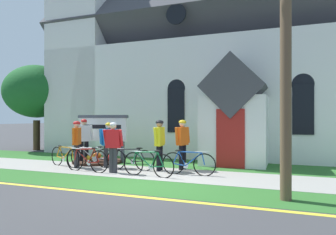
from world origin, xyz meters
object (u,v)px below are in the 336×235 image
at_px(cyclist_in_orange_jersey, 182,140).
at_px(cyclist_in_green_jersey, 113,143).
at_px(bicycle_orange, 87,160).
at_px(bicycle_green, 92,157).
at_px(bicycle_black, 188,163).
at_px(bicycle_red, 148,164).
at_px(cyclist_in_yellow_jersey, 108,141).
at_px(bicycle_white, 130,159).
at_px(cyclist_in_blue_jersey, 160,141).
at_px(church_sign, 103,130).
at_px(bicycle_silver, 65,156).
at_px(cyclist_in_white_jersey, 84,137).
at_px(cyclist_in_red_jersey, 77,140).
at_px(yard_deciduous_tree, 37,92).

relative_size(cyclist_in_orange_jersey, cyclist_in_green_jersey, 1.04).
xyz_separation_m(bicycle_orange, bicycle_green, (-0.42, 0.92, -0.02)).
relative_size(bicycle_black, bicycle_red, 0.96).
relative_size(bicycle_orange, cyclist_in_yellow_jersey, 1.10).
bearing_deg(cyclist_in_orange_jersey, cyclist_in_yellow_jersey, -168.73).
xyz_separation_m(bicycle_white, cyclist_in_blue_jersey, (0.99, 0.20, 0.64)).
distance_m(bicycle_orange, cyclist_in_green_jersey, 1.11).
bearing_deg(church_sign, bicycle_silver, -109.63).
xyz_separation_m(bicycle_white, bicycle_red, (1.04, -0.82, 0.01)).
bearing_deg(cyclist_in_yellow_jersey, bicycle_black, -6.50).
bearing_deg(cyclist_in_white_jersey, bicycle_black, -11.69).
bearing_deg(bicycle_silver, cyclist_in_red_jersey, -4.69).
distance_m(church_sign, cyclist_in_red_jersey, 1.69).
height_order(bicycle_red, cyclist_in_red_jersey, cyclist_in_red_jersey).
relative_size(bicycle_green, cyclist_in_yellow_jersey, 1.10).
bearing_deg(bicycle_green, bicycle_white, -4.65).
xyz_separation_m(church_sign, bicycle_white, (2.02, -1.43, -0.92)).
height_order(bicycle_black, cyclist_in_green_jersey, cyclist_in_green_jersey).
height_order(church_sign, cyclist_in_red_jersey, church_sign).
xyz_separation_m(bicycle_silver, cyclist_in_red_jersey, (0.57, -0.05, 0.61)).
height_order(cyclist_in_white_jersey, cyclist_in_red_jersey, cyclist_in_white_jersey).
height_order(bicycle_green, cyclist_in_blue_jersey, cyclist_in_blue_jersey).
bearing_deg(cyclist_in_orange_jersey, yard_deciduous_tree, 160.76).
distance_m(cyclist_in_yellow_jersey, yard_deciduous_tree, 8.26).
bearing_deg(bicycle_red, cyclist_in_red_jersey, 169.02).
bearing_deg(cyclist_in_blue_jersey, bicycle_white, -168.42).
bearing_deg(cyclist_in_yellow_jersey, cyclist_in_orange_jersey, 11.27).
bearing_deg(cyclist_in_white_jersey, church_sign, 56.95).
relative_size(bicycle_silver, cyclist_in_orange_jersey, 0.98).
relative_size(bicycle_orange, bicycle_black, 1.03).
bearing_deg(bicycle_white, bicycle_black, -4.70).
height_order(bicycle_black, cyclist_in_orange_jersey, cyclist_in_orange_jersey).
height_order(cyclist_in_yellow_jersey, cyclist_in_green_jersey, cyclist_in_green_jersey).
bearing_deg(cyclist_in_green_jersey, cyclist_in_blue_jersey, 35.23).
bearing_deg(bicycle_silver, yard_deciduous_tree, 141.61).
distance_m(cyclist_in_yellow_jersey, cyclist_in_white_jersey, 1.59).
distance_m(church_sign, bicycle_white, 2.64).
bearing_deg(cyclist_in_white_jersey, bicycle_green, -37.95).
relative_size(cyclist_in_red_jersey, cyclist_in_green_jersey, 1.02).
relative_size(cyclist_in_white_jersey, yard_deciduous_tree, 0.37).
distance_m(cyclist_in_blue_jersey, cyclist_in_red_jersey, 3.05).
relative_size(bicycle_silver, yard_deciduous_tree, 0.36).
xyz_separation_m(cyclist_in_blue_jersey, cyclist_in_red_jersey, (-3.02, -0.43, -0.03)).
bearing_deg(cyclist_in_orange_jersey, cyclist_in_blue_jersey, -142.63).
bearing_deg(bicycle_white, cyclist_in_red_jersey, -173.52).
bearing_deg(church_sign, bicycle_black, -21.18).
relative_size(bicycle_red, cyclist_in_blue_jersey, 1.05).
relative_size(cyclist_in_orange_jersey, cyclist_in_white_jersey, 0.98).
distance_m(bicycle_silver, bicycle_red, 3.69).
distance_m(bicycle_silver, cyclist_in_yellow_jersey, 1.76).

